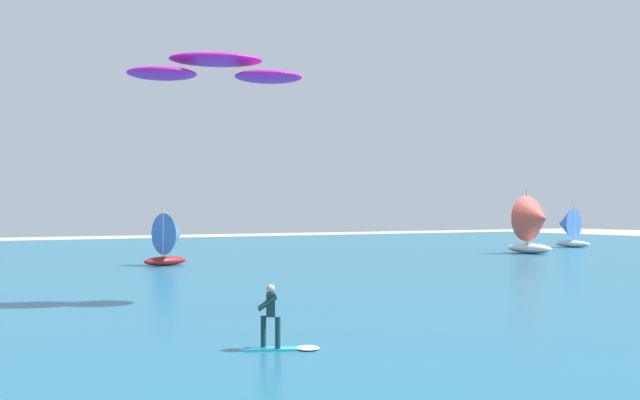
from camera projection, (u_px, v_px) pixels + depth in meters
name	position (u px, v px, depth m)	size (l,w,h in m)	color
ocean	(93.00, 265.00, 50.81)	(160.00, 90.00, 0.10)	#1E607F
kitesurfer	(278.00, 326.00, 19.50)	(2.01, 1.34, 1.67)	#26B2CC
kite	(216.00, 69.00, 29.26)	(6.98, 4.25, 1.01)	#B21999
sailboat_center_horizon	(568.00, 227.00, 74.21)	(3.28, 3.74, 4.22)	silver
sailboat_far_right	(535.00, 224.00, 62.78)	(3.93, 4.63, 5.38)	white
sailboat_heeled_over	(171.00, 238.00, 49.73)	(3.37, 2.97, 3.79)	maroon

